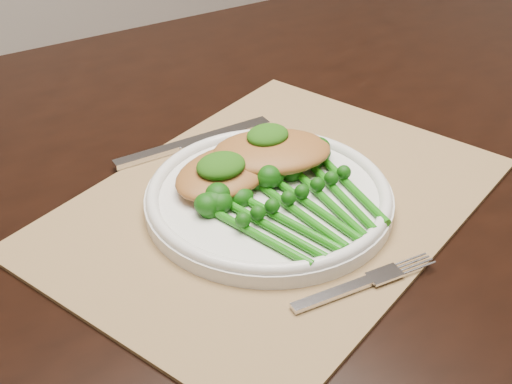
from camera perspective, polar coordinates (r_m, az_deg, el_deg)
dining_table at (r=1.10m, az=1.54°, el=-13.39°), size 1.67×1.03×0.75m
placemat at (r=0.77m, az=1.39°, el=-0.97°), size 0.57×0.48×0.00m
dinner_plate at (r=0.75m, az=1.04°, el=-0.38°), size 0.26×0.26×0.02m
knife at (r=0.86m, az=-6.17°, el=3.68°), size 0.21×0.03×0.01m
fork at (r=0.67m, az=9.38°, el=-6.89°), size 0.15×0.04×0.00m
chicken_fillet_left at (r=0.76m, az=-2.52°, el=1.61°), size 0.14×0.11×0.02m
chicken_fillet_right at (r=0.78m, az=1.27°, el=3.26°), size 0.16×0.14×0.03m
pesto_dollop_left at (r=0.75m, az=-2.83°, el=2.13°), size 0.05×0.05×0.02m
pesto_dollop_right at (r=0.79m, az=0.94°, el=4.57°), size 0.05×0.04×0.02m
broccolini_bundle at (r=0.72m, az=4.16°, el=-1.52°), size 0.16×0.18×0.04m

